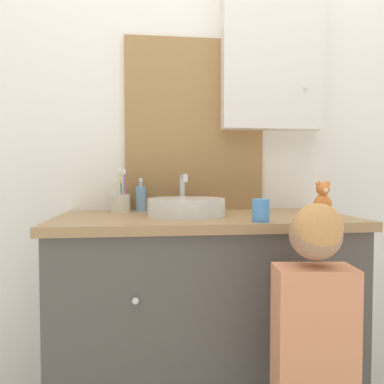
{
  "coord_description": "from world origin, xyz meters",
  "views": [
    {
      "loc": [
        -0.22,
        -1.22,
        1.06
      ],
      "look_at": [
        -0.05,
        0.25,
        1.0
      ],
      "focal_mm": 35.0,
      "sensor_mm": 36.0,
      "label": 1
    }
  ],
  "objects": [
    {
      "name": "vanity_counter",
      "position": [
        0.0,
        0.3,
        0.45
      ],
      "size": [
        1.2,
        0.6,
        0.9
      ],
      "color": "#4C4742",
      "rests_on": "ground_plane"
    },
    {
      "name": "teddy_bear",
      "position": [
        0.52,
        0.31,
        0.97
      ],
      "size": [
        0.08,
        0.07,
        0.14
      ],
      "color": "orange",
      "rests_on": "vanity_counter"
    },
    {
      "name": "sink_basin",
      "position": [
        -0.07,
        0.32,
        0.94
      ],
      "size": [
        0.32,
        0.37,
        0.17
      ],
      "color": "silver",
      "rests_on": "vanity_counter"
    },
    {
      "name": "wall_back",
      "position": [
        0.03,
        0.62,
        1.28
      ],
      "size": [
        3.2,
        0.18,
        2.5
      ],
      "color": "silver",
      "rests_on": "ground_plane"
    },
    {
      "name": "soap_dispenser",
      "position": [
        -0.26,
        0.52,
        0.96
      ],
      "size": [
        0.05,
        0.05,
        0.15
      ],
      "color": "#6B93B2",
      "rests_on": "vanity_counter"
    },
    {
      "name": "toothbrush_holder",
      "position": [
        -0.35,
        0.5,
        0.94
      ],
      "size": [
        0.09,
        0.09,
        0.2
      ],
      "color": "beige",
      "rests_on": "vanity_counter"
    },
    {
      "name": "child_figure",
      "position": [
        0.27,
        -0.17,
        0.55
      ],
      "size": [
        0.27,
        0.47,
        0.98
      ],
      "color": "slate",
      "rests_on": "ground_plane"
    },
    {
      "name": "drinking_cup",
      "position": [
        0.17,
        0.07,
        0.94
      ],
      "size": [
        0.06,
        0.06,
        0.08
      ],
      "primitive_type": "cylinder",
      "color": "#4789D1",
      "rests_on": "vanity_counter"
    }
  ]
}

